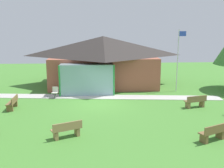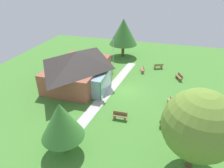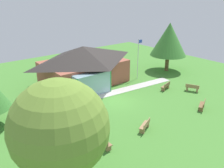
{
  "view_description": "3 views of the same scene",
  "coord_description": "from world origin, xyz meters",
  "px_view_note": "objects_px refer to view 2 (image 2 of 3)",
  "views": [
    {
      "loc": [
        -0.34,
        -18.35,
        5.34
      ],
      "look_at": [
        0.84,
        1.0,
        1.22
      ],
      "focal_mm": 43.13,
      "sensor_mm": 36.0,
      "label": 1
    },
    {
      "loc": [
        -22.08,
        -4.78,
        13.23
      ],
      "look_at": [
        -0.42,
        1.66,
        0.92
      ],
      "focal_mm": 32.36,
      "sensor_mm": 36.0,
      "label": 2
    },
    {
      "loc": [
        -14.54,
        -17.41,
        10.6
      ],
      "look_at": [
        0.54,
        1.36,
        1.3
      ],
      "focal_mm": 38.67,
      "sensor_mm": 36.0,
      "label": 3
    }
  ],
  "objects_px": {
    "bench_mid_right": "(143,69)",
    "flagpole": "(113,51)",
    "tree_lawn_corner": "(199,125)",
    "patio_chair_west": "(103,100)",
    "tree_west_hedge": "(61,121)",
    "tree_east_hedge": "(123,32)",
    "bench_mid_left": "(120,116)",
    "bench_front_center": "(172,102)",
    "bench_front_left": "(167,124)",
    "bench_front_right": "(179,77)",
    "pavilion": "(79,67)",
    "bench_lawn_far_right": "(158,66)"
  },
  "relations": [
    {
      "from": "tree_lawn_corner",
      "to": "tree_east_hedge",
      "type": "bearing_deg",
      "value": 26.0
    },
    {
      "from": "bench_front_left",
      "to": "tree_east_hedge",
      "type": "bearing_deg",
      "value": 116.62
    },
    {
      "from": "bench_front_right",
      "to": "bench_lawn_far_right",
      "type": "bearing_deg",
      "value": 20.71
    },
    {
      "from": "bench_front_right",
      "to": "bench_front_left",
      "type": "xyz_separation_m",
      "value": [
        -11.03,
        1.09,
        0.0
      ]
    },
    {
      "from": "pavilion",
      "to": "tree_west_hedge",
      "type": "relative_size",
      "value": 2.16
    },
    {
      "from": "flagpole",
      "to": "tree_west_hedge",
      "type": "xyz_separation_m",
      "value": [
        -17.81,
        -0.97,
        0.36
      ]
    },
    {
      "from": "bench_lawn_far_right",
      "to": "patio_chair_west",
      "type": "xyz_separation_m",
      "value": [
        -11.78,
        5.27,
        0.01
      ]
    },
    {
      "from": "flagpole",
      "to": "bench_front_left",
      "type": "bearing_deg",
      "value": -143.64
    },
    {
      "from": "bench_front_left",
      "to": "patio_chair_west",
      "type": "relative_size",
      "value": 1.75
    },
    {
      "from": "tree_east_hedge",
      "to": "patio_chair_west",
      "type": "bearing_deg",
      "value": -174.55
    },
    {
      "from": "flagpole",
      "to": "bench_lawn_far_right",
      "type": "xyz_separation_m",
      "value": [
        1.81,
        -6.96,
        -2.46
      ]
    },
    {
      "from": "bench_front_right",
      "to": "tree_lawn_corner",
      "type": "relative_size",
      "value": 0.23
    },
    {
      "from": "flagpole",
      "to": "bench_lawn_far_right",
      "type": "bearing_deg",
      "value": -75.45
    },
    {
      "from": "bench_mid_left",
      "to": "flagpole",
      "type": "bearing_deg",
      "value": -72.41
    },
    {
      "from": "flagpole",
      "to": "tree_lawn_corner",
      "type": "distance_m",
      "value": 19.81
    },
    {
      "from": "bench_front_center",
      "to": "bench_mid_right",
      "type": "bearing_deg",
      "value": 4.54
    },
    {
      "from": "bench_front_left",
      "to": "patio_chair_west",
      "type": "bearing_deg",
      "value": 162.64
    },
    {
      "from": "tree_west_hedge",
      "to": "tree_east_hedge",
      "type": "bearing_deg",
      "value": 1.88
    },
    {
      "from": "patio_chair_west",
      "to": "tree_east_hedge",
      "type": "bearing_deg",
      "value": -167.05
    },
    {
      "from": "flagpole",
      "to": "bench_mid_right",
      "type": "xyz_separation_m",
      "value": [
        -0.15,
        -4.78,
        -2.46
      ]
    },
    {
      "from": "bench_front_right",
      "to": "bench_front_left",
      "type": "height_order",
      "value": "same"
    },
    {
      "from": "flagpole",
      "to": "bench_mid_left",
      "type": "bearing_deg",
      "value": -160.71
    },
    {
      "from": "pavilion",
      "to": "bench_lawn_far_right",
      "type": "bearing_deg",
      "value": -51.28
    },
    {
      "from": "bench_front_center",
      "to": "flagpole",
      "type": "bearing_deg",
      "value": 23.65
    },
    {
      "from": "bench_mid_right",
      "to": "tree_east_hedge",
      "type": "distance_m",
      "value": 8.38
    },
    {
      "from": "flagpole",
      "to": "tree_east_hedge",
      "type": "height_order",
      "value": "tree_east_hedge"
    },
    {
      "from": "bench_mid_right",
      "to": "bench_front_right",
      "type": "distance_m",
      "value": 5.5
    },
    {
      "from": "bench_mid_right",
      "to": "patio_chair_west",
      "type": "height_order",
      "value": "patio_chair_west"
    },
    {
      "from": "bench_front_center",
      "to": "patio_chair_west",
      "type": "distance_m",
      "value": 7.84
    },
    {
      "from": "flagpole",
      "to": "bench_front_left",
      "type": "distance_m",
      "value": 15.5
    },
    {
      "from": "bench_mid_right",
      "to": "pavilion",
      "type": "bearing_deg",
      "value": 113.86
    },
    {
      "from": "tree_west_hedge",
      "to": "tree_east_hedge",
      "type": "height_order",
      "value": "tree_east_hedge"
    },
    {
      "from": "bench_mid_right",
      "to": "bench_lawn_far_right",
      "type": "xyz_separation_m",
      "value": [
        1.96,
        -2.18,
        0.0
      ]
    },
    {
      "from": "patio_chair_west",
      "to": "flagpole",
      "type": "bearing_deg",
      "value": -162.89
    },
    {
      "from": "bench_front_center",
      "to": "tree_lawn_corner",
      "type": "bearing_deg",
      "value": 166.33
    },
    {
      "from": "pavilion",
      "to": "tree_lawn_corner",
      "type": "height_order",
      "value": "tree_lawn_corner"
    },
    {
      "from": "pavilion",
      "to": "bench_mid_right",
      "type": "xyz_separation_m",
      "value": [
        6.04,
        -7.79,
        -1.95
      ]
    },
    {
      "from": "flagpole",
      "to": "bench_front_right",
      "type": "distance_m",
      "value": 10.53
    },
    {
      "from": "pavilion",
      "to": "flagpole",
      "type": "bearing_deg",
      "value": -25.97
    },
    {
      "from": "bench_front_right",
      "to": "bench_mid_left",
      "type": "relative_size",
      "value": 1.02
    },
    {
      "from": "bench_mid_left",
      "to": "tree_lawn_corner",
      "type": "bearing_deg",
      "value": 146.62
    },
    {
      "from": "bench_mid_right",
      "to": "tree_lawn_corner",
      "type": "height_order",
      "value": "tree_lawn_corner"
    },
    {
      "from": "tree_lawn_corner",
      "to": "bench_mid_left",
      "type": "bearing_deg",
      "value": 58.32
    },
    {
      "from": "pavilion",
      "to": "patio_chair_west",
      "type": "distance_m",
      "value": 6.34
    },
    {
      "from": "flagpole",
      "to": "bench_front_left",
      "type": "relative_size",
      "value": 3.43
    },
    {
      "from": "bench_front_center",
      "to": "tree_east_hedge",
      "type": "distance_m",
      "value": 17.11
    },
    {
      "from": "bench_mid_right",
      "to": "flagpole",
      "type": "bearing_deg",
      "value": 74.29
    },
    {
      "from": "bench_lawn_far_right",
      "to": "bench_front_left",
      "type": "bearing_deg",
      "value": -107.46
    },
    {
      "from": "flagpole",
      "to": "tree_west_hedge",
      "type": "relative_size",
      "value": 1.07
    },
    {
      "from": "bench_lawn_far_right",
      "to": "bench_mid_left",
      "type": "distance_m",
      "value": 14.42
    }
  ]
}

